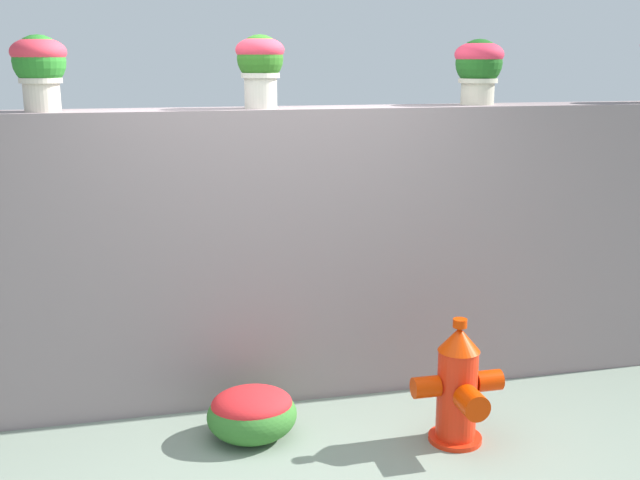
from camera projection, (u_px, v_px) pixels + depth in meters
name	position (u px, v px, depth m)	size (l,w,h in m)	color
ground_plane	(307.00, 470.00, 4.24)	(24.00, 24.00, 0.00)	gray
stone_wall	(272.00, 256.00, 5.02)	(6.33, 0.39, 1.93)	gray
potted_plant_1	(39.00, 64.00, 4.40)	(0.32, 0.32, 0.44)	beige
potted_plant_2	(260.00, 62.00, 4.69)	(0.30, 0.30, 0.45)	beige
potted_plant_3	(479.00, 65.00, 5.10)	(0.33, 0.33, 0.43)	beige
fire_hydrant	(458.00, 388.00, 4.47)	(0.55, 0.45, 0.77)	red
flower_bush_left	(252.00, 412.00, 4.57)	(0.54, 0.49, 0.32)	#35752C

